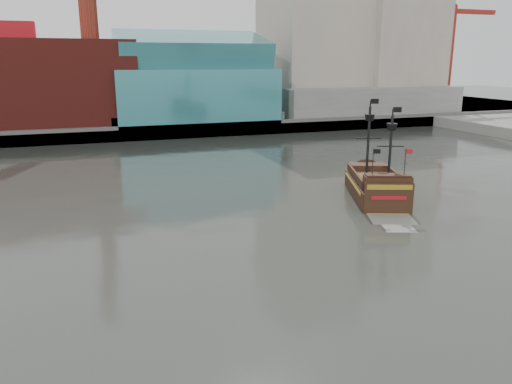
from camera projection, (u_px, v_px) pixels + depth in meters
name	position (u px, v px, depth m)	size (l,w,h in m)	color
ground	(286.00, 290.00, 30.58)	(400.00, 400.00, 0.00)	#272A25
promenade_far	(131.00, 117.00, 114.17)	(220.00, 60.00, 2.00)	slate
seawall	(148.00, 133.00, 87.21)	(220.00, 1.00, 2.60)	#4C4C49
skyline	(153.00, 5.00, 103.02)	(149.00, 45.00, 62.00)	brown
crane_a	(449.00, 37.00, 125.69)	(22.50, 4.00, 32.25)	slate
crane_b	(451.00, 53.00, 138.80)	(19.10, 4.00, 26.25)	slate
pirate_ship	(376.00, 189.00, 50.55)	(8.93, 14.74, 10.61)	black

